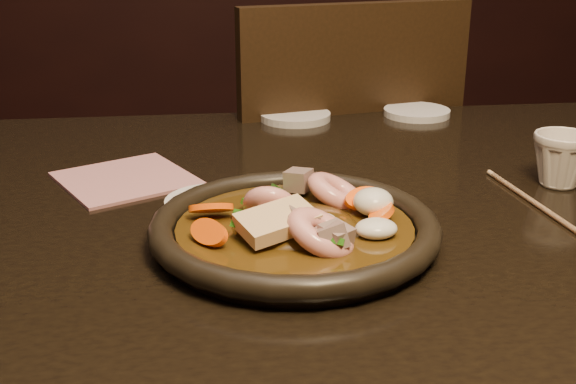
{
  "coord_description": "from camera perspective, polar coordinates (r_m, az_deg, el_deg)",
  "views": [
    {
      "loc": [
        -0.22,
        -0.79,
        1.06
      ],
      "look_at": [
        -0.14,
        -0.09,
        0.8
      ],
      "focal_mm": 45.0,
      "sensor_mm": 36.0,
      "label": 1
    }
  ],
  "objects": [
    {
      "name": "table",
      "position": [
        0.91,
        8.18,
        -5.19
      ],
      "size": [
        1.6,
        0.9,
        0.75
      ],
      "color": "black",
      "rests_on": "floor"
    },
    {
      "name": "chair",
      "position": [
        1.47,
        2.97,
        -1.54
      ],
      "size": [
        0.52,
        0.52,
        0.94
      ],
      "rotation": [
        0.0,
        0.0,
        3.35
      ],
      "color": "black",
      "rests_on": "floor"
    },
    {
      "name": "plate",
      "position": [
        0.75,
        0.53,
        -2.99
      ],
      "size": [
        0.3,
        0.3,
        0.03
      ],
      "color": "black",
      "rests_on": "table"
    },
    {
      "name": "stirfry",
      "position": [
        0.74,
        1.2,
        -2.44
      ],
      "size": [
        0.24,
        0.21,
        0.07
      ],
      "color": "#362209",
      "rests_on": "plate"
    },
    {
      "name": "soy_dish",
      "position": [
        0.84,
        -5.93,
        -1.07
      ],
      "size": [
        0.11,
        0.11,
        0.02
      ],
      "primitive_type": "cylinder",
      "color": "silver",
      "rests_on": "table"
    },
    {
      "name": "saucer_left",
      "position": [
        1.23,
        0.57,
        6.01
      ],
      "size": [
        0.12,
        0.12,
        0.01
      ],
      "primitive_type": "cylinder",
      "color": "silver",
      "rests_on": "table"
    },
    {
      "name": "saucer_right",
      "position": [
        1.27,
        10.14,
        6.23
      ],
      "size": [
        0.11,
        0.11,
        0.01
      ],
      "primitive_type": "cylinder",
      "color": "silver",
      "rests_on": "table"
    },
    {
      "name": "tea_cup",
      "position": [
        0.97,
        20.8,
        2.53
      ],
      "size": [
        0.09,
        0.09,
        0.07
      ],
      "primitive_type": "imported",
      "rotation": [
        0.0,
        0.0,
        0.41
      ],
      "color": "beige",
      "rests_on": "table"
    },
    {
      "name": "chopsticks",
      "position": [
        0.9,
        18.8,
        -0.74
      ],
      "size": [
        0.03,
        0.22,
        0.01
      ],
      "rotation": [
        0.0,
        0.0,
        0.1
      ],
      "color": "tan",
      "rests_on": "table"
    },
    {
      "name": "napkin",
      "position": [
        0.96,
        -12.69,
        1.02
      ],
      "size": [
        0.21,
        0.21,
        0.0
      ],
      "primitive_type": "cube",
      "rotation": [
        0.0,
        0.0,
        0.48
      ],
      "color": "#AA696A",
      "rests_on": "table"
    }
  ]
}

